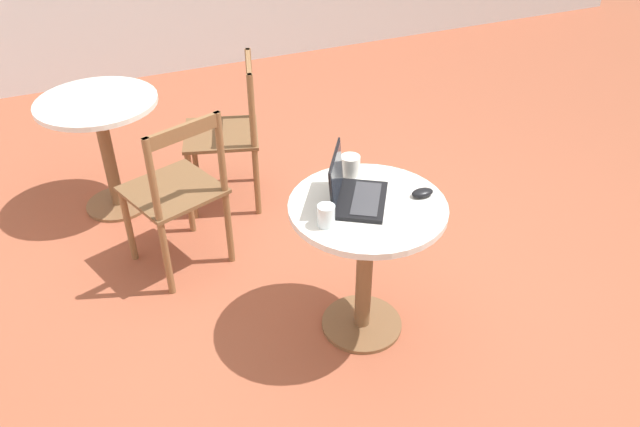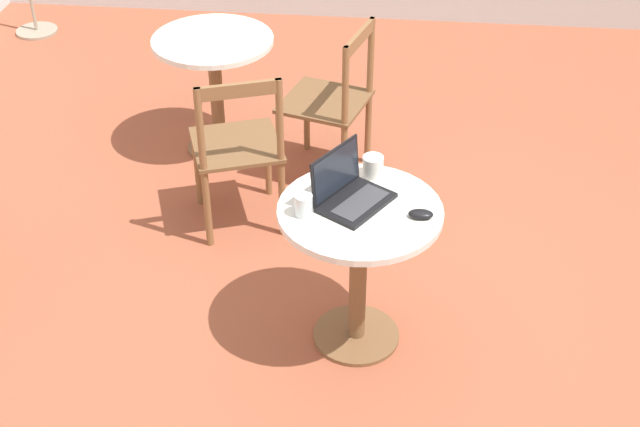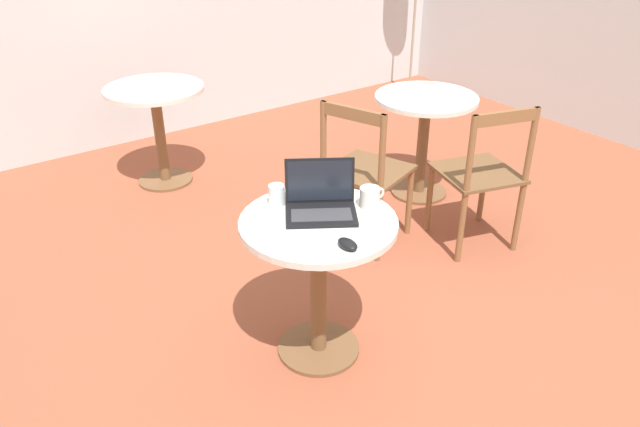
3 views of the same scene
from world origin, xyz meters
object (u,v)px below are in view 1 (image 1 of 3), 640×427
Objects in this scene: cafe_table_mid at (102,128)px; drinking_glass at (326,216)px; cafe_table_near at (366,238)px; chair_mid_front at (229,133)px; mouse at (422,193)px; chair_mid_left at (177,193)px; mug at (350,165)px; laptop at (353,192)px.

drinking_glass reaches higher than cafe_table_mid.
chair_mid_front is (1.33, 0.24, -0.08)m from cafe_table_near.
mouse is at bearing -143.31° from cafe_table_mid.
chair_mid_front reaches higher than drinking_glass.
chair_mid_left reaches higher than mug.
mouse is (-1.36, -0.48, 0.27)m from chair_mid_front.
cafe_table_near is at bearing -169.90° from chair_mid_front.
chair_mid_front is 2.39× the size of laptop.
chair_mid_front is 1.47m from mouse.
chair_mid_front is at bearing -106.43° from cafe_table_mid.
laptop reaches higher than chair_mid_front.
drinking_glass is (-0.11, 0.17, 0.00)m from laptop.
cafe_table_mid is 1.90× the size of laptop.
laptop reaches higher than mug.
cafe_table_near is at bearing 171.99° from mug.
cafe_table_mid is 1.74m from laptop.
laptop is at bearing -171.60° from chair_mid_front.
mug reaches higher than cafe_table_near.
chair_mid_front is (0.53, -0.43, 0.00)m from chair_mid_left.
cafe_table_mid is (1.53, 0.92, 0.00)m from cafe_table_near.
chair_mid_left is at bearing 47.23° from mouse.
drinking_glass is (-1.60, -0.70, 0.22)m from cafe_table_mid.
cafe_table_near is at bearing -140.53° from chair_mid_left.
cafe_table_near is 0.79× the size of chair_mid_front.
chair_mid_left is 1.26m from mouse.
mug is (-1.08, -0.27, 0.30)m from chair_mid_front.
laptop is (-1.28, -0.19, 0.30)m from chair_mid_front.
cafe_table_near is 0.32m from drinking_glass.
laptop reaches higher than cafe_table_near.
mug and drinking_glass have the same top height.
laptop is 2.94× the size of mug.
chair_mid_left is 7.04× the size of mug.
chair_mid_left is 9.65× the size of drinking_glass.
cafe_table_near is 1.79m from cafe_table_mid.
chair_mid_left reaches higher than cafe_table_mid.
cafe_table_mid is at bearing 36.69° from mouse.
cafe_table_mid is 0.78m from chair_mid_left.
laptop is 0.22m from mug.
chair_mid_left reaches higher than cafe_table_near.
mug is (-0.55, -0.70, 0.30)m from chair_mid_left.
mouse is (-1.57, -1.17, 0.19)m from cafe_table_mid.
chair_mid_left is at bearing 141.05° from chair_mid_front.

